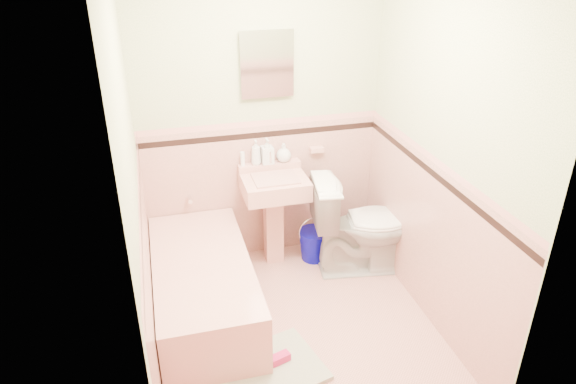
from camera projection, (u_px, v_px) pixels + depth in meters
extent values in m
plane|color=#D8988D|center=(297.00, 327.00, 3.89)|extent=(2.20, 2.20, 0.00)
plane|color=#F4E2C7|center=(261.00, 119.00, 4.28)|extent=(2.50, 0.00, 2.50)
plane|color=#F4E2C7|center=(365.00, 273.00, 2.38)|extent=(2.50, 0.00, 2.50)
plane|color=#F4E2C7|center=(135.00, 192.00, 3.10)|extent=(0.00, 2.50, 2.50)
plane|color=#F4E2C7|center=(440.00, 158.00, 3.56)|extent=(0.00, 2.50, 2.50)
plane|color=#DB9D92|center=(263.00, 191.00, 4.56)|extent=(2.00, 0.00, 2.00)
plane|color=#DB9D92|center=(356.00, 376.00, 2.68)|extent=(2.00, 0.00, 2.00)
plane|color=#DB9D92|center=(150.00, 282.00, 3.39)|extent=(0.00, 2.20, 2.20)
plane|color=#DB9D92|center=(427.00, 240.00, 3.85)|extent=(0.00, 2.20, 2.20)
plane|color=black|center=(262.00, 135.00, 4.32)|extent=(2.00, 0.00, 2.00)
plane|color=black|center=(362.00, 293.00, 2.45)|extent=(2.00, 0.00, 2.00)
plane|color=black|center=(141.00, 211.00, 3.16)|extent=(0.00, 2.20, 2.20)
plane|color=black|center=(436.00, 176.00, 3.61)|extent=(0.00, 2.20, 2.20)
plane|color=#D88F89|center=(261.00, 123.00, 4.27)|extent=(2.00, 0.00, 2.00)
plane|color=#D88F89|center=(363.00, 276.00, 2.41)|extent=(2.00, 0.00, 2.00)
plane|color=#D88F89|center=(139.00, 197.00, 3.11)|extent=(0.00, 2.20, 2.20)
plane|color=#D88F89|center=(437.00, 162.00, 3.57)|extent=(0.00, 2.20, 2.20)
cube|color=tan|center=(204.00, 290.00, 3.93)|extent=(0.70, 1.50, 0.45)
cylinder|color=silver|center=(190.00, 199.00, 4.37)|extent=(0.04, 0.12, 0.04)
cylinder|color=silver|center=(270.00, 157.00, 4.34)|extent=(0.02, 0.02, 0.10)
cube|color=white|center=(267.00, 64.00, 4.06)|extent=(0.39, 0.04, 0.49)
cube|color=tan|center=(317.00, 149.00, 4.49)|extent=(0.12, 0.07, 0.04)
imported|color=#B2B2B2|center=(256.00, 152.00, 4.33)|extent=(0.09, 0.09, 0.21)
imported|color=#B2B2B2|center=(267.00, 151.00, 4.35)|extent=(0.10, 0.10, 0.22)
imported|color=#B2B2B2|center=(284.00, 153.00, 4.40)|extent=(0.15, 0.15, 0.16)
cylinder|color=white|center=(243.00, 159.00, 4.32)|extent=(0.04, 0.04, 0.12)
imported|color=white|center=(363.00, 225.00, 4.38)|extent=(0.90, 0.60, 0.86)
cube|color=gray|center=(261.00, 373.00, 3.47)|extent=(0.90, 0.71, 0.03)
cube|color=#BF1E59|center=(280.00, 358.00, 3.53)|extent=(0.15, 0.10, 0.06)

